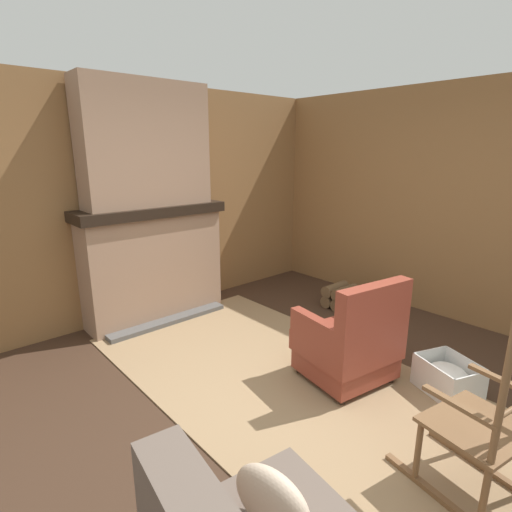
% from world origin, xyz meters
% --- Properties ---
extents(ground_plane, '(14.00, 14.00, 0.00)m').
position_xyz_m(ground_plane, '(0.00, 0.00, 0.00)').
color(ground_plane, '#3D281C').
extents(wood_panel_wall_left, '(0.06, 5.68, 2.64)m').
position_xyz_m(wood_panel_wall_left, '(-2.57, 0.00, 1.32)').
color(wood_panel_wall_left, olive).
rests_on(wood_panel_wall_left, ground).
extents(wood_panel_wall_back, '(5.68, 0.09, 2.64)m').
position_xyz_m(wood_panel_wall_back, '(0.03, 2.57, 1.32)').
color(wood_panel_wall_back, olive).
rests_on(wood_panel_wall_back, ground).
extents(fireplace_hearth, '(0.62, 1.68, 1.32)m').
position_xyz_m(fireplace_hearth, '(-2.32, 0.00, 0.65)').
color(fireplace_hearth, '#9E7A60').
rests_on(fireplace_hearth, ground).
extents(chimney_breast, '(0.36, 1.39, 1.30)m').
position_xyz_m(chimney_breast, '(-2.33, 0.00, 1.97)').
color(chimney_breast, '#9E7A60').
rests_on(chimney_breast, fireplace_hearth).
extents(area_rug, '(3.60, 1.98, 0.01)m').
position_xyz_m(area_rug, '(-0.42, 0.15, 0.01)').
color(area_rug, '#997A56').
rests_on(area_rug, ground).
extents(armchair, '(0.77, 0.81, 0.94)m').
position_xyz_m(armchair, '(-0.01, 0.56, 0.35)').
color(armchair, brown).
rests_on(armchair, ground).
extents(rocking_chair, '(0.87, 0.61, 1.35)m').
position_xyz_m(rocking_chair, '(1.18, 0.13, 0.44)').
color(rocking_chair, brown).
rests_on(rocking_chair, ground).
extents(firewood_stack, '(0.46, 0.40, 0.28)m').
position_xyz_m(firewood_stack, '(-1.00, 1.87, 0.14)').
color(firewood_stack, brown).
rests_on(firewood_stack, ground).
extents(laundry_basket, '(0.54, 0.49, 0.29)m').
position_xyz_m(laundry_basket, '(0.63, 1.01, 0.14)').
color(laundry_basket, white).
rests_on(laundry_basket, ground).
extents(oil_lamp_vase, '(0.12, 0.12, 0.32)m').
position_xyz_m(oil_lamp_vase, '(-2.37, -0.53, 1.43)').
color(oil_lamp_vase, '#B24C42').
rests_on(oil_lamp_vase, fireplace_hearth).
extents(storage_case, '(0.15, 0.25, 0.16)m').
position_xyz_m(storage_case, '(-2.37, 0.25, 1.39)').
color(storage_case, gray).
rests_on(storage_case, fireplace_hearth).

